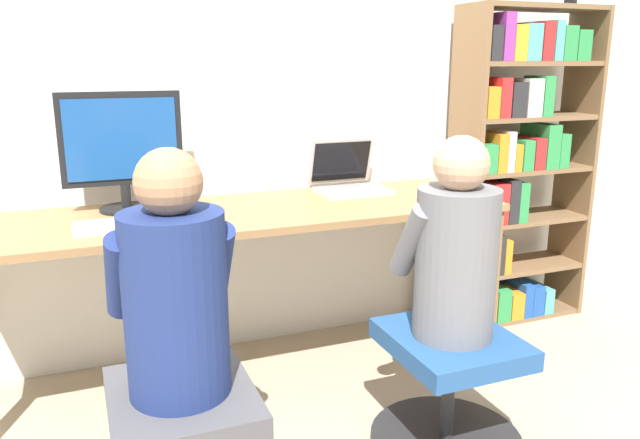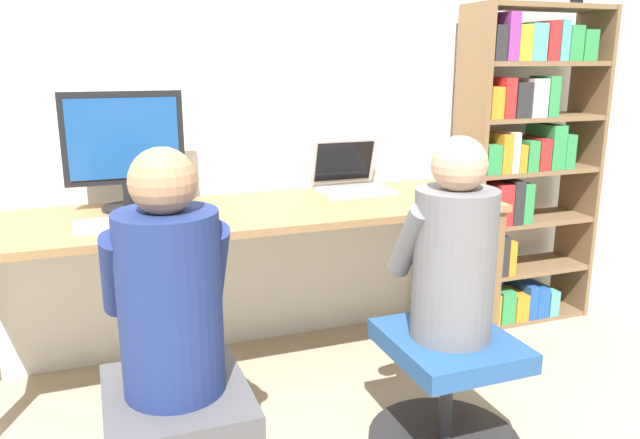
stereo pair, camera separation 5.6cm
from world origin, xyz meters
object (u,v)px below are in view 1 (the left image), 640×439
keyboard (135,224)px  bookshelf (514,167)px  office_chair_right (449,388)px  person_at_monitor (175,289)px  desktop_monitor (122,150)px  laptop (349,181)px  person_at_laptop (456,250)px

keyboard → bookshelf: (1.93, 0.26, 0.05)m
office_chair_right → person_at_monitor: person_at_monitor is taller
desktop_monitor → person_at_monitor: size_ratio=0.68×
laptop → person_at_laptop: person_at_laptop is taller
laptop → person_at_monitor: size_ratio=0.46×
desktop_monitor → bookshelf: bearing=-0.7°
desktop_monitor → keyboard: bearing=-89.5°
keyboard → bookshelf: bookshelf is taller
keyboard → office_chair_right: 1.30m
office_chair_right → bookshelf: 1.43m
office_chair_right → keyboard: bearing=147.6°
laptop → person_at_monitor: 1.36m
office_chair_right → person_at_monitor: (-0.95, -0.03, 0.52)m
keyboard → person_at_monitor: person_at_monitor is taller
office_chair_right → bookshelf: bearing=43.4°
office_chair_right → desktop_monitor: bearing=137.4°
bookshelf → person_at_laptop: bearing=-136.8°
desktop_monitor → office_chair_right: size_ratio=0.87×
person_at_laptop → bookshelf: bearing=43.2°
person_at_monitor → laptop: bearing=44.6°
person_at_monitor → person_at_laptop: person_at_monitor is taller
laptop → bookshelf: 0.93m
bookshelf → keyboard: bearing=-172.3°
keyboard → person_at_laptop: person_at_laptop is taller
office_chair_right → person_at_laptop: bearing=90.0°
desktop_monitor → office_chair_right: bearing=-42.6°
person_at_laptop → bookshelf: size_ratio=0.43×
laptop → office_chair_right: bearing=-91.1°
person_at_laptop → person_at_monitor: bearing=-177.9°
desktop_monitor → bookshelf: (1.94, -0.02, -0.19)m
keyboard → office_chair_right: keyboard is taller
laptop → office_chair_right: laptop is taller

